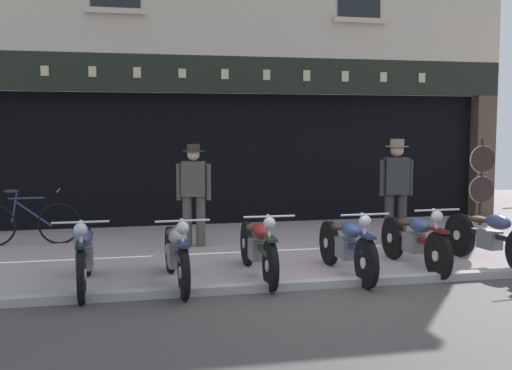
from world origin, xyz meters
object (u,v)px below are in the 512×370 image
Objects in this scene: motorcycle_center_right at (415,239)px; shopkeeper_center at (396,185)px; motorcycle_center at (347,244)px; advert_board_near at (150,138)px; tyre_sign_pole at (482,175)px; motorcycle_far_left at (84,254)px; motorcycle_center_left at (258,246)px; advert_board_far at (89,145)px; motorcycle_right at (491,236)px; leaning_bicycle at (26,222)px; salesman_left at (194,190)px; motorcycle_left at (177,252)px.

motorcycle_center_right is 1.11× the size of shopkeeper_center.
shopkeeper_center is (1.58, 1.92, 0.56)m from motorcycle_center.
tyre_sign_pole is at bearing -12.49° from advert_board_near.
shopkeeper_center is at bearing -159.43° from motorcycle_far_left.
motorcycle_center_left is 1.90× the size of advert_board_near.
motorcycle_right is at bearing -40.01° from advert_board_far.
motorcycle_center is 1.13× the size of leaning_bicycle.
salesman_left reaches higher than motorcycle_center_left.
leaning_bicycle is at bearing -36.46° from motorcycle_center.
motorcycle_center_right is 3.61m from salesman_left.
salesman_left is 2.84m from leaning_bicycle.
advert_board_far is at bearing -45.88° from motorcycle_right.
shopkeeper_center reaches higher than motorcycle_center_right.
advert_board_near is (-1.12, 4.63, 1.30)m from motorcycle_center_left.
tyre_sign_pole is 8.51m from leaning_bicycle.
motorcycle_far_left is 2.90m from salesman_left.
advert_board_near reaches higher than motorcycle_right.
salesman_left reaches higher than motorcycle_center.
advert_board_near is (-0.56, 2.35, 0.79)m from salesman_left.
advert_board_far reaches higher than motorcycle_left.
advert_board_far is at bearing -46.50° from motorcycle_center_right.
leaning_bicycle is (-5.44, 3.02, -0.04)m from motorcycle_center_right.
motorcycle_far_left reaches higher than motorcycle_center_left.
motorcycle_right is at bearing 179.45° from motorcycle_left.
motorcycle_left is 7.18m from tyre_sign_pole.
shopkeeper_center is (-0.59, 1.81, 0.56)m from motorcycle_right.
motorcycle_right is (2.17, 0.11, 0.01)m from motorcycle_center.
advert_board_far is (-1.16, -0.00, -0.13)m from advert_board_near.
motorcycle_center_right is at bearing -178.78° from motorcycle_far_left.
motorcycle_right is at bearing -177.47° from motorcycle_center.
motorcycle_center is at bearing 57.27° from shopkeeper_center.
motorcycle_left is 2.15× the size of advert_board_far.
motorcycle_right reaches higher than motorcycle_center_right.
advert_board_near is at bearing -52.50° from motorcycle_right.
motorcycle_center is 1.17× the size of salesman_left.
leaning_bicycle is (-0.96, -1.61, -1.22)m from advert_board_far.
motorcycle_right reaches higher than motorcycle_far_left.
advert_board_near is 0.63× the size of leaning_bicycle.
leaning_bicycle reaches higher than motorcycle_center_left.
motorcycle_center is at bearing 172.20° from motorcycle_center_left.
motorcycle_left is 1.13× the size of shopkeeper_center.
motorcycle_left is at bearing 90.70° from salesman_left.
motorcycle_center_left is at bearing -173.69° from motorcycle_left.
motorcycle_left is (1.10, -0.07, -0.01)m from motorcycle_far_left.
motorcycle_left and motorcycle_center_right have the same top height.
advert_board_far is 2.23m from leaning_bicycle.
motorcycle_right is 1.15× the size of leaning_bicycle.
leaning_bicycle is at bearing -42.39° from motorcycle_center_left.
motorcycle_right is at bearing -46.63° from advert_board_near.
motorcycle_center and motorcycle_center_right have the same top height.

